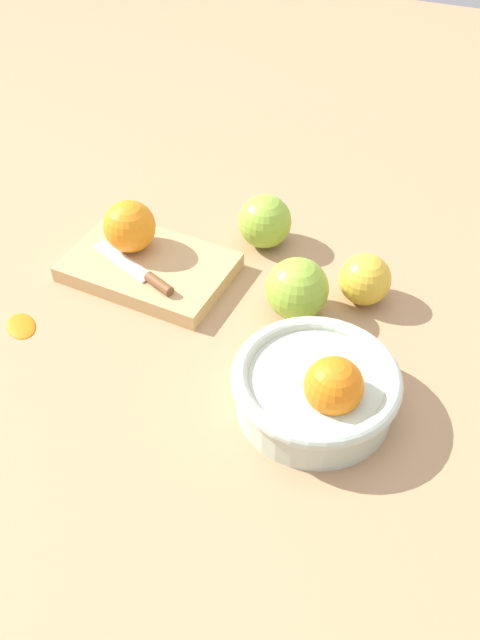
% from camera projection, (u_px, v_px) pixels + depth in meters
% --- Properties ---
extents(ground_plane, '(2.40, 2.40, 0.00)m').
position_uv_depth(ground_plane, '(201.00, 295.00, 0.95)').
color(ground_plane, tan).
extents(bowl, '(0.19, 0.19, 0.10)m').
position_uv_depth(bowl, '(317.00, 388.00, 0.78)').
color(bowl, beige).
rests_on(bowl, ground_plane).
extents(cutting_board, '(0.24, 0.17, 0.02)m').
position_uv_depth(cutting_board, '(149.00, 267.00, 0.97)').
color(cutting_board, tan).
rests_on(cutting_board, ground_plane).
extents(orange_on_board, '(0.07, 0.07, 0.07)m').
position_uv_depth(orange_on_board, '(130.00, 226.00, 0.96)').
color(orange_on_board, orange).
rests_on(orange_on_board, cutting_board).
extents(knife, '(0.15, 0.08, 0.01)m').
position_uv_depth(knife, '(143.00, 274.00, 0.93)').
color(knife, silver).
rests_on(knife, cutting_board).
extents(apple_front_left, '(0.07, 0.07, 0.07)m').
position_uv_depth(apple_front_left, '(365.00, 279.00, 0.92)').
color(apple_front_left, gold).
rests_on(apple_front_left, ground_plane).
extents(apple_mid_left, '(0.08, 0.08, 0.08)m').
position_uv_depth(apple_mid_left, '(297.00, 289.00, 0.89)').
color(apple_mid_left, '#8EB738').
rests_on(apple_mid_left, ground_plane).
extents(apple_front_left_2, '(0.08, 0.08, 0.08)m').
position_uv_depth(apple_front_left_2, '(265.00, 221.00, 1.00)').
color(apple_front_left_2, '#8EB738').
rests_on(apple_front_left_2, ground_plane).
extents(citrus_peel, '(0.06, 0.06, 0.01)m').
position_uv_depth(citrus_peel, '(21.00, 324.00, 0.90)').
color(citrus_peel, orange).
rests_on(citrus_peel, ground_plane).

